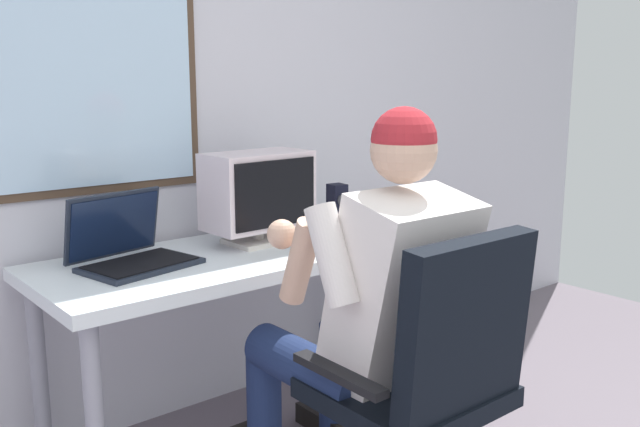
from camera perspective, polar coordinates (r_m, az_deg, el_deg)
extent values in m
cube|color=silver|center=(2.66, -15.60, 11.34)|extent=(5.86, 0.06, 2.72)
cylinder|color=gray|center=(2.88, 7.83, -9.16)|extent=(0.05, 0.05, 0.67)
cylinder|color=gray|center=(2.59, -21.99, -12.34)|extent=(0.05, 0.05, 0.67)
cylinder|color=gray|center=(3.21, 1.47, -6.94)|extent=(0.05, 0.05, 0.67)
cube|color=white|center=(2.53, -6.35, -3.47)|extent=(1.47, 0.61, 0.04)
cube|color=black|center=(2.15, 7.01, -14.27)|extent=(0.49, 0.49, 0.06)
cube|color=black|center=(1.91, 11.87, -8.96)|extent=(0.46, 0.11, 0.48)
cube|color=black|center=(2.28, 11.75, -9.32)|extent=(0.05, 0.34, 0.02)
cube|color=black|center=(1.93, 1.52, -13.02)|extent=(0.05, 0.34, 0.02)
cylinder|color=navy|center=(2.41, 5.02, -10.50)|extent=(0.15, 0.48, 0.15)
cylinder|color=navy|center=(2.66, 1.24, -13.51)|extent=(0.12, 0.12, 0.45)
cube|color=black|center=(2.78, 0.39, -16.54)|extent=(0.10, 0.24, 0.08)
cylinder|color=navy|center=(2.22, -1.07, -12.47)|extent=(0.15, 0.48, 0.15)
cylinder|color=navy|center=(2.49, -4.59, -15.43)|extent=(0.12, 0.12, 0.45)
cube|color=silver|center=(2.05, 6.61, -6.17)|extent=(0.38, 0.34, 0.59)
sphere|color=tan|center=(1.97, 6.87, 5.15)|extent=(0.19, 0.19, 0.19)
sphere|color=#A6232A|center=(1.97, 6.89, 6.02)|extent=(0.19, 0.19, 0.19)
cylinder|color=silver|center=(2.21, 9.74, -1.56)|extent=(0.09, 0.22, 0.29)
cylinder|color=tan|center=(2.30, 7.96, -4.55)|extent=(0.08, 0.14, 0.27)
sphere|color=tan|center=(2.33, 7.24, -4.97)|extent=(0.09, 0.09, 0.09)
cylinder|color=silver|center=(1.91, 0.98, -3.43)|extent=(0.09, 0.19, 0.29)
cylinder|color=tan|center=(2.02, -1.60, -3.94)|extent=(0.08, 0.16, 0.27)
sphere|color=tan|center=(2.08, -3.14, -1.70)|extent=(0.09, 0.09, 0.09)
cube|color=beige|center=(2.63, -5.05, -2.22)|extent=(0.23, 0.19, 0.02)
cylinder|color=beige|center=(2.62, -5.06, -1.57)|extent=(0.04, 0.04, 0.04)
cube|color=silver|center=(2.59, -5.13, 1.94)|extent=(0.40, 0.23, 0.28)
cube|color=black|center=(2.50, -3.62, 1.64)|extent=(0.35, 0.02, 0.24)
cube|color=#1B212E|center=(2.35, -14.47, -4.14)|extent=(0.39, 0.30, 0.02)
cube|color=black|center=(2.35, -14.48, -3.90)|extent=(0.36, 0.27, 0.00)
cube|color=#1B212E|center=(2.44, -16.57, -0.87)|extent=(0.36, 0.12, 0.22)
cube|color=#0F1933|center=(2.43, -16.45, -0.94)|extent=(0.33, 0.11, 0.20)
cylinder|color=silver|center=(2.74, 4.41, -1.78)|extent=(0.06, 0.06, 0.00)
cylinder|color=silver|center=(2.73, 4.42, -1.12)|extent=(0.01, 0.01, 0.06)
cylinder|color=silver|center=(2.72, 4.44, 0.31)|extent=(0.08, 0.08, 0.08)
cylinder|color=#5D160E|center=(2.73, 4.43, -0.28)|extent=(0.07, 0.07, 0.02)
cube|color=black|center=(2.90, 1.41, 0.70)|extent=(0.07, 0.08, 0.18)
cylinder|color=#333338|center=(2.87, 1.84, 1.11)|extent=(0.05, 0.01, 0.05)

